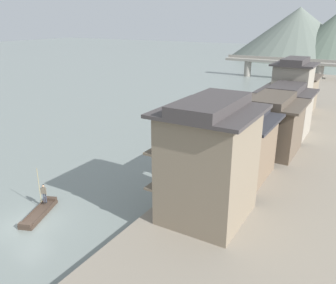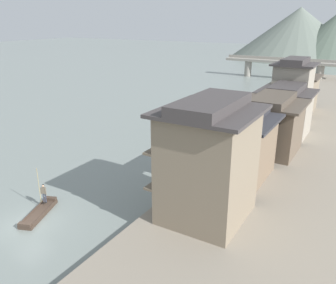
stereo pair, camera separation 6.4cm
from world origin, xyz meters
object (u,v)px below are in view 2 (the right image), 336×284
Objects in this scene: boat_moored_second at (189,116)px; boat_moored_third at (232,131)px; stone_bridge at (283,65)px; house_waterfront_second at (240,145)px; mooring_post_dock_far at (251,127)px; mooring_post_dock_mid at (220,152)px; boat_foreground_poled at (39,213)px; house_waterfront_end at (300,91)px; boat_moored_far at (220,148)px; house_waterfront_far at (292,91)px; house_waterfront_tall at (270,124)px; boat_moored_nearest at (272,106)px; boatman_person at (43,191)px; house_waterfront_nearest at (208,161)px; house_waterfront_narrow at (284,110)px; mooring_post_dock_near at (169,192)px.

boat_moored_second is 1.04× the size of boat_moored_third.
boat_moored_third is 49.26m from stone_bridge.
mooring_post_dock_far is at bearing 103.47° from house_waterfront_second.
boat_moored_second is 5.37× the size of mooring_post_dock_mid.
boat_moored_second is 0.15× the size of stone_bridge.
mooring_post_dock_mid reaches higher than boat_foreground_poled.
stone_bridge is at bearing 107.25° from house_waterfront_end.
boat_moored_far is 0.62× the size of house_waterfront_far.
mooring_post_dock_far is at bearing -102.82° from house_waterfront_end.
mooring_post_dock_far is at bearing 76.04° from boat_moored_far.
boat_moored_second is 9.73m from boat_moored_third.
house_waterfront_tall is 13.38m from house_waterfront_far.
house_waterfront_tall and house_waterfront_end have the same top height.
stone_bridge is at bearing 104.65° from house_waterfront_far.
boat_foreground_poled is at bearing -98.21° from boat_moored_nearest.
house_waterfront_tall reaches higher than boat_moored_second.
boat_foreground_poled is 1.74m from boatman_person.
house_waterfront_end is (-0.54, 35.79, -1.30)m from house_waterfront_nearest.
boat_moored_second is 15.89m from house_waterfront_narrow.
house_waterfront_second is 8.05m from mooring_post_dock_near.
boat_moored_nearest is 17.19m from boat_moored_third.
boat_moored_third is at bearing -178.68° from mooring_post_dock_far.
boat_moored_nearest is 31.89m from house_waterfront_second.
house_waterfront_tall is 8.39× the size of mooring_post_dock_near.
boat_foreground_poled is 0.80× the size of boat_moored_far.
stone_bridge reaches higher than boatman_person.
boat_moored_second is 5.12× the size of mooring_post_dock_near.
stone_bridge is (-7.71, 48.81, 2.27)m from mooring_post_dock_far.
boat_moored_nearest is 1.12× the size of boat_moored_third.
house_waterfront_second is at bearing -80.00° from stone_bridge.
house_waterfront_tall is (12.02, 20.98, 3.67)m from boat_foreground_poled.
boat_moored_far is 6.57× the size of mooring_post_dock_far.
house_waterfront_narrow is at bearing -84.73° from house_waterfront_far.
house_waterfront_nearest is at bearing -80.85° from stone_bridge.
mooring_post_dock_far is (8.11, 27.41, 1.09)m from boat_foreground_poled.
house_waterfront_nearest is 22.59m from mooring_post_dock_far.
house_waterfront_nearest is (14.92, -26.11, 4.96)m from boat_moored_second.
house_waterfront_nearest reaches higher than mooring_post_dock_mid.
house_waterfront_narrow is 0.23× the size of stone_bridge.
boat_moored_second is 27.57m from mooring_post_dock_near.
boat_moored_second is 0.61× the size of house_waterfront_tall.
house_waterfront_end is 35.09m from mooring_post_dock_near.
mooring_post_dock_near reaches higher than boat_moored_far.
mooring_post_dock_mid is (-3.26, -17.19, -3.91)m from house_waterfront_far.
house_waterfront_nearest reaches higher than mooring_post_dock_near.
boat_moored_far is 14.66m from mooring_post_dock_near.
boat_foreground_poled is 21.92m from boat_moored_far.
boat_moored_nearest is at bearing 103.38° from house_waterfront_tall.
house_waterfront_end reaches higher than boat_moored_far.
house_waterfront_nearest reaches higher than boatman_person.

